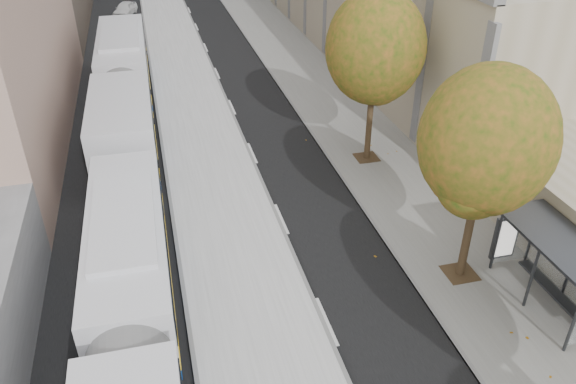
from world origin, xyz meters
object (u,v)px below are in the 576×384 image
object	(u,v)px
bus_shelter	(564,250)
bus_near	(130,332)
distant_car	(125,9)
bus_far	(123,84)

from	to	relation	value
bus_shelter	bus_near	world-z (taller)	bus_near
bus_shelter	distant_car	world-z (taller)	bus_shelter
bus_far	bus_near	bearing A→B (deg)	-89.42
bus_shelter	distant_car	distance (m)	44.52
bus_shelter	distant_car	size ratio (longest dim) A/B	1.27
bus_near	distant_car	world-z (taller)	bus_near
bus_shelter	bus_near	size ratio (longest dim) A/B	0.26
bus_near	distant_car	xyz separation A→B (m)	(0.13, 42.01, -0.95)
distant_car	bus_shelter	bearing A→B (deg)	-53.21
bus_near	bus_far	distance (m)	19.08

